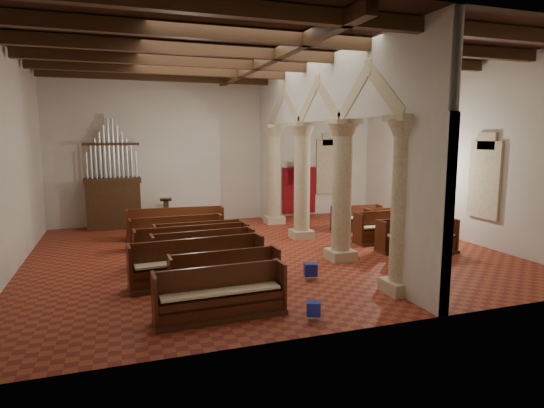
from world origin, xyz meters
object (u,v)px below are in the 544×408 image
Objects in this scene: lectern at (166,214)px; aisle_pew_0 at (426,243)px; processional_banner at (302,199)px; nave_pew_0 at (221,301)px; pipe_organ at (113,194)px.

aisle_pew_0 is at bearing -38.54° from lectern.
processional_banner is 11.73m from nave_pew_0.
lectern is at bearing 160.39° from processional_banner.
lectern is 10.16m from aisle_pew_0.
nave_pew_0 is (0.04, -10.10, -0.14)m from lectern.
processional_banner is 1.30× the size of aisle_pew_0.
lectern is 5.98m from processional_banner.
lectern reaches higher than aisle_pew_0.
pipe_organ is 3.80× the size of lectern.
aisle_pew_0 is at bearing 19.76° from nave_pew_0.
pipe_organ reaches higher than aisle_pew_0.
aisle_pew_0 is at bearing -38.75° from pipe_organ.
pipe_organ reaches higher than lectern.
processional_banner is at bearing 57.56° from nave_pew_0.
pipe_organ is 2.19m from lectern.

